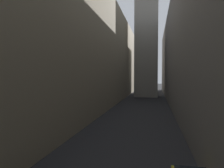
{
  "coord_description": "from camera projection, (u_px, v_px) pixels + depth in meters",
  "views": [
    {
      "loc": [
        2.61,
        10.98,
        6.11
      ],
      "look_at": [
        0.0,
        23.47,
        5.61
      ],
      "focal_mm": 33.09,
      "sensor_mm": 36.0,
      "label": 1
    }
  ],
  "objects": [
    {
      "name": "building_block_right",
      "position": [
        218.0,
        49.0,
        35.79
      ],
      "size": [
        15.55,
        108.0,
        21.74
      ],
      "primitive_type": "cube",
      "color": "slate",
      "rests_on": "ground"
    },
    {
      "name": "ground_plane",
      "position": [
        140.0,
        110.0,
        36.97
      ],
      "size": [
        264.0,
        264.0,
        0.0
      ],
      "primitive_type": "plane",
      "color": "#232326"
    },
    {
      "name": "building_block_left",
      "position": [
        79.0,
        51.0,
        41.0
      ],
      "size": [
        13.4,
        108.0,
        22.07
      ],
      "primitive_type": "cube",
      "color": "gray",
      "rests_on": "ground"
    }
  ]
}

